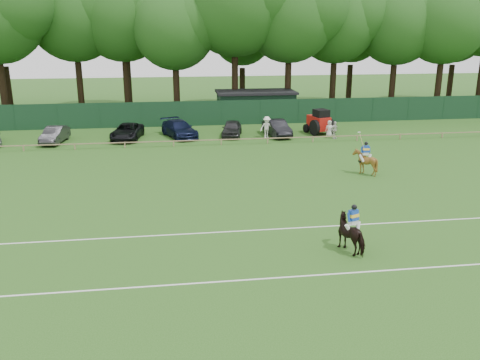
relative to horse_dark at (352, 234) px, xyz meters
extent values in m
plane|color=#1E4C14|center=(-4.56, 3.91, -0.81)|extent=(160.00, 160.00, 0.00)
imported|color=black|center=(0.00, 0.00, 0.00)|extent=(1.58, 2.10, 1.61)
imported|color=brown|center=(5.15, 11.73, 0.04)|extent=(1.45, 1.61, 1.69)
imported|color=#2B2B2D|center=(-17.66, 24.73, -0.11)|extent=(1.98, 4.37, 1.39)
imported|color=black|center=(-11.59, 25.31, -0.12)|extent=(2.99, 5.23, 1.38)
imported|color=#101634|center=(-6.98, 25.66, -0.06)|extent=(3.71, 5.52, 1.49)
imported|color=#29292B|center=(-2.22, 25.36, -0.10)|extent=(2.46, 4.38, 1.41)
imported|color=black|center=(1.88, 24.90, -0.07)|extent=(2.10, 4.63, 1.47)
imported|color=white|center=(0.81, 24.28, 0.15)|extent=(1.34, 0.90, 1.92)
imported|color=silver|center=(6.71, 23.00, -0.03)|extent=(0.97, 0.82, 1.56)
imported|color=silver|center=(6.51, 23.87, -0.06)|extent=(0.74, 0.49, 1.49)
cube|color=silver|center=(0.00, 0.00, 0.56)|extent=(0.43, 0.38, 0.18)
cube|color=#173FA6|center=(0.00, 0.00, 0.88)|extent=(0.49, 0.44, 0.51)
cube|color=yellow|center=(0.00, 0.00, 0.86)|extent=(0.51, 0.44, 0.18)
sphere|color=black|center=(0.00, 0.00, 1.25)|extent=(0.25, 0.25, 0.25)
cylinder|color=silver|center=(0.26, 0.06, 0.26)|extent=(0.38, 0.45, 0.59)
cylinder|color=silver|center=(-0.22, -0.15, 0.26)|extent=(0.47, 0.27, 0.59)
cube|color=silver|center=(5.15, 11.73, 0.62)|extent=(0.37, 0.28, 0.18)
cube|color=#173FA6|center=(5.15, 11.73, 0.94)|extent=(0.42, 0.33, 0.51)
cube|color=yellow|center=(5.15, 11.73, 0.92)|extent=(0.45, 0.31, 0.18)
sphere|color=black|center=(5.15, 11.73, 1.31)|extent=(0.25, 0.25, 0.25)
cylinder|color=silver|center=(5.40, 11.67, 0.32)|extent=(0.42, 0.33, 0.59)
cylinder|color=silver|center=(4.88, 11.70, 0.32)|extent=(0.42, 0.35, 0.59)
cylinder|color=tan|center=(4.85, 11.80, 1.49)|extent=(0.25, 0.59, 1.17)
cube|color=silver|center=(-4.56, -2.09, -0.80)|extent=(60.00, 0.10, 0.01)
cube|color=silver|center=(-4.56, 2.91, -0.80)|extent=(60.00, 0.10, 0.01)
cube|color=#997F5B|center=(-4.56, 21.91, -0.36)|extent=(62.00, 0.08, 0.08)
cube|color=#14351E|center=(-4.56, 30.91, 0.44)|extent=(92.00, 0.04, 2.50)
cube|color=#14331E|center=(1.44, 33.91, 0.59)|extent=(8.00, 4.00, 2.80)
cube|color=black|center=(1.44, 33.91, 2.11)|extent=(8.40, 4.40, 0.24)
cube|color=#B31610|center=(5.94, 25.41, 0.21)|extent=(1.82, 2.57, 1.26)
cube|color=black|center=(6.05, 25.04, 1.08)|extent=(1.45, 1.52, 0.87)
cylinder|color=black|center=(5.33, 24.54, -0.08)|extent=(0.66, 1.47, 1.45)
cylinder|color=black|center=(6.91, 24.97, -0.08)|extent=(0.66, 1.47, 1.45)
cylinder|color=black|center=(4.99, 26.15, -0.42)|extent=(0.48, 0.82, 0.77)
cylinder|color=black|center=(6.39, 26.53, -0.42)|extent=(0.48, 0.82, 0.77)
camera|label=1|loc=(-7.85, -19.94, 8.80)|focal=38.00mm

